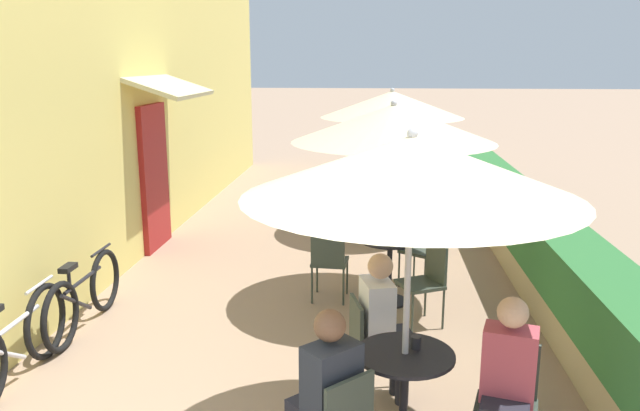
{
  "coord_description": "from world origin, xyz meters",
  "views": [
    {
      "loc": [
        0.79,
        -2.5,
        2.71
      ],
      "look_at": [
        0.15,
        4.78,
        1.0
      ],
      "focal_mm": 35.0,
      "sensor_mm": 36.0,
      "label": 1
    }
  ],
  "objects_px": {
    "seated_patron_near_right": "(383,321)",
    "seated_patron_near_back": "(326,393)",
    "cafe_chair_mid_left": "(415,244)",
    "cafe_chair_far_back": "(385,192)",
    "seated_patron_near_left": "(507,381)",
    "patio_umbrella_mid": "(393,124)",
    "patio_table_mid": "(390,259)",
    "cafe_chair_near_right": "(369,342)",
    "patio_table_near": "(404,385)",
    "patio_umbrella_near": "(411,167)",
    "patio_table_far": "(390,201)",
    "cafe_chair_far_left": "(353,206)",
    "bicycle_leaning": "(15,344)",
    "cafe_chair_mid_right": "(329,258)",
    "coffee_cup_near": "(416,342)",
    "patio_umbrella_far": "(392,104)",
    "cafe_chair_mid_back": "(427,277)",
    "cafe_chair_near_left": "(507,397)",
    "coffee_cup_mid": "(391,238)",
    "bicycle_second": "(84,296)",
    "cafe_chair_far_right": "(430,206)",
    "coffee_cup_far": "(388,182)"
  },
  "relations": [
    {
      "from": "coffee_cup_near",
      "to": "cafe_chair_mid_left",
      "type": "distance_m",
      "value": 3.35
    },
    {
      "from": "seated_patron_near_right",
      "to": "seated_patron_near_back",
      "type": "height_order",
      "value": "same"
    },
    {
      "from": "patio_table_mid",
      "to": "cafe_chair_far_back",
      "type": "xyz_separation_m",
      "value": [
        0.0,
        3.68,
        0.0
      ]
    },
    {
      "from": "cafe_chair_near_left",
      "to": "bicycle_second",
      "type": "bearing_deg",
      "value": -11.02
    },
    {
      "from": "seated_patron_near_right",
      "to": "bicycle_leaning",
      "type": "xyz_separation_m",
      "value": [
        -3.09,
        -0.02,
        -0.32
      ]
    },
    {
      "from": "patio_umbrella_mid",
      "to": "coffee_cup_near",
      "type": "bearing_deg",
      "value": -87.52
    },
    {
      "from": "cafe_chair_mid_left",
      "to": "cafe_chair_far_back",
      "type": "distance_m",
      "value": 3.09
    },
    {
      "from": "coffee_cup_near",
      "to": "coffee_cup_mid",
      "type": "relative_size",
      "value": 1.0
    },
    {
      "from": "cafe_chair_far_back",
      "to": "bicycle_second",
      "type": "bearing_deg",
      "value": -32.05
    },
    {
      "from": "cafe_chair_near_right",
      "to": "cafe_chair_mid_right",
      "type": "xyz_separation_m",
      "value": [
        -0.48,
        2.13,
        0.0
      ]
    },
    {
      "from": "cafe_chair_near_left",
      "to": "cafe_chair_far_right",
      "type": "bearing_deg",
      "value": -74.33
    },
    {
      "from": "patio_table_near",
      "to": "bicycle_leaning",
      "type": "xyz_separation_m",
      "value": [
        -3.23,
        0.64,
        -0.14
      ]
    },
    {
      "from": "cafe_chair_near_right",
      "to": "cafe_chair_far_back",
      "type": "xyz_separation_m",
      "value": [
        0.21,
        5.84,
        0.0
      ]
    },
    {
      "from": "coffee_cup_mid",
      "to": "cafe_chair_far_left",
      "type": "height_order",
      "value": "cafe_chair_far_left"
    },
    {
      "from": "bicycle_leaning",
      "to": "patio_umbrella_near",
      "type": "bearing_deg",
      "value": -12.38
    },
    {
      "from": "patio_table_mid",
      "to": "bicycle_leaning",
      "type": "xyz_separation_m",
      "value": [
        -3.19,
        -2.15,
        -0.14
      ]
    },
    {
      "from": "patio_umbrella_mid",
      "to": "cafe_chair_mid_right",
      "type": "relative_size",
      "value": 2.64
    },
    {
      "from": "patio_table_far",
      "to": "cafe_chair_far_left",
      "type": "relative_size",
      "value": 0.87
    },
    {
      "from": "coffee_cup_near",
      "to": "coffee_cup_far",
      "type": "relative_size",
      "value": 1.0
    },
    {
      "from": "coffee_cup_near",
      "to": "coffee_cup_far",
      "type": "distance_m",
      "value": 5.85
    },
    {
      "from": "seated_patron_near_back",
      "to": "cafe_chair_mid_left",
      "type": "xyz_separation_m",
      "value": [
        0.79,
        3.86,
        -0.17
      ]
    },
    {
      "from": "patio_umbrella_far",
      "to": "patio_table_far",
      "type": "bearing_deg",
      "value": 75.96
    },
    {
      "from": "bicycle_second",
      "to": "patio_umbrella_mid",
      "type": "bearing_deg",
      "value": 17.34
    },
    {
      "from": "cafe_chair_mid_back",
      "to": "patio_table_mid",
      "type": "bearing_deg",
      "value": 6.39
    },
    {
      "from": "patio_umbrella_far",
      "to": "bicycle_second",
      "type": "distance_m",
      "value": 5.39
    },
    {
      "from": "patio_umbrella_mid",
      "to": "seated_patron_near_right",
      "type": "bearing_deg",
      "value": -92.63
    },
    {
      "from": "coffee_cup_near",
      "to": "patio_table_far",
      "type": "height_order",
      "value": "coffee_cup_near"
    },
    {
      "from": "seated_patron_near_right",
      "to": "patio_table_mid",
      "type": "bearing_deg",
      "value": 162.63
    },
    {
      "from": "cafe_chair_mid_left",
      "to": "patio_umbrella_far",
      "type": "distance_m",
      "value": 2.85
    },
    {
      "from": "cafe_chair_mid_right",
      "to": "cafe_chair_far_left",
      "type": "height_order",
      "value": "same"
    },
    {
      "from": "cafe_chair_mid_left",
      "to": "cafe_chair_near_right",
      "type": "bearing_deg",
      "value": 23.25
    },
    {
      "from": "cafe_chair_mid_left",
      "to": "patio_table_far",
      "type": "distance_m",
      "value": 2.4
    },
    {
      "from": "cafe_chair_mid_back",
      "to": "cafe_chair_far_back",
      "type": "bearing_deg",
      "value": -21.15
    },
    {
      "from": "coffee_cup_mid",
      "to": "cafe_chair_mid_left",
      "type": "bearing_deg",
      "value": 66.54
    },
    {
      "from": "cafe_chair_mid_right",
      "to": "cafe_chair_mid_back",
      "type": "height_order",
      "value": "same"
    },
    {
      "from": "coffee_cup_near",
      "to": "coffee_cup_mid",
      "type": "xyz_separation_m",
      "value": [
        -0.12,
        2.6,
        0.0
      ]
    },
    {
      "from": "patio_table_mid",
      "to": "coffee_cup_mid",
      "type": "height_order",
      "value": "coffee_cup_mid"
    },
    {
      "from": "cafe_chair_near_left",
      "to": "coffee_cup_far",
      "type": "relative_size",
      "value": 9.67
    },
    {
      "from": "patio_table_mid",
      "to": "bicycle_leaning",
      "type": "height_order",
      "value": "bicycle_leaning"
    },
    {
      "from": "cafe_chair_mid_right",
      "to": "coffee_cup_mid",
      "type": "distance_m",
      "value": 0.75
    },
    {
      "from": "cafe_chair_mid_right",
      "to": "cafe_chair_far_right",
      "type": "height_order",
      "value": "same"
    },
    {
      "from": "patio_umbrella_near",
      "to": "bicycle_second",
      "type": "bearing_deg",
      "value": 150.48
    },
    {
      "from": "seated_patron_near_left",
      "to": "patio_umbrella_mid",
      "type": "xyz_separation_m",
      "value": [
        -0.69,
        3.01,
        1.36
      ]
    },
    {
      "from": "patio_umbrella_far",
      "to": "cafe_chair_far_back",
      "type": "distance_m",
      "value": 1.67
    },
    {
      "from": "patio_table_near",
      "to": "patio_umbrella_near",
      "type": "relative_size",
      "value": 0.33
    },
    {
      "from": "cafe_chair_near_left",
      "to": "seated_patron_near_back",
      "type": "height_order",
      "value": "seated_patron_near_back"
    },
    {
      "from": "cafe_chair_mid_back",
      "to": "coffee_cup_far",
      "type": "distance_m",
      "value": 3.74
    },
    {
      "from": "coffee_cup_mid",
      "to": "cafe_chair_far_left",
      "type": "distance_m",
      "value": 2.78
    },
    {
      "from": "seated_patron_near_back",
      "to": "patio_table_far",
      "type": "relative_size",
      "value": 1.66
    },
    {
      "from": "cafe_chair_mid_left",
      "to": "cafe_chair_far_left",
      "type": "bearing_deg",
      "value": -123.63
    }
  ]
}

